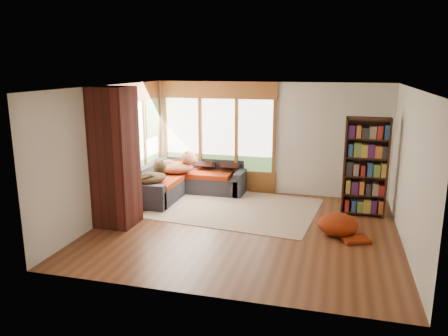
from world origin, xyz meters
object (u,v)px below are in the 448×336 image
at_px(sectional_sofa, 178,183).
at_px(pouf, 338,224).
at_px(dog_brindle, 154,172).
at_px(brick_chimney, 115,158).
at_px(area_rug, 236,208).
at_px(bookshelf, 365,167).
at_px(dog_tan, 179,162).

relative_size(sectional_sofa, pouf, 3.09).
bearing_deg(pouf, dog_brindle, 169.34).
xyz_separation_m(sectional_sofa, pouf, (3.63, -1.53, -0.10)).
relative_size(brick_chimney, dog_brindle, 3.15).
bearing_deg(dog_brindle, brick_chimney, -177.45).
distance_m(brick_chimney, area_rug, 2.78).
distance_m(area_rug, pouf, 2.32).
xyz_separation_m(bookshelf, dog_tan, (-4.10, 0.42, -0.22)).
xyz_separation_m(brick_chimney, pouf, (4.08, 0.52, -1.10)).
xyz_separation_m(brick_chimney, area_rug, (1.97, 1.47, -1.29)).
relative_size(sectional_sofa, bookshelf, 1.11).
relative_size(bookshelf, dog_tan, 2.09).
height_order(bookshelf, dog_tan, bookshelf).
bearing_deg(area_rug, pouf, -24.34).
bearing_deg(pouf, sectional_sofa, 157.13).
relative_size(bookshelf, pouf, 2.79).
xyz_separation_m(pouf, dog_brindle, (-3.85, 0.73, 0.54)).
bearing_deg(dog_tan, brick_chimney, -114.44).
height_order(area_rug, dog_brindle, dog_brindle).
relative_size(sectional_sofa, dog_tan, 2.32).
distance_m(bookshelf, pouf, 1.53).
bearing_deg(area_rug, dog_tan, 155.80).
bearing_deg(dog_brindle, bookshelf, -70.75).
distance_m(brick_chimney, bookshelf, 4.87).
distance_m(sectional_sofa, pouf, 3.94).
relative_size(brick_chimney, sectional_sofa, 1.18).
relative_size(sectional_sofa, dog_brindle, 2.67).
distance_m(area_rug, dog_brindle, 1.91).
bearing_deg(pouf, brick_chimney, -172.77).
bearing_deg(sectional_sofa, pouf, -26.94).
height_order(area_rug, bookshelf, bookshelf).
xyz_separation_m(brick_chimney, dog_brindle, (0.22, 1.24, -0.56)).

